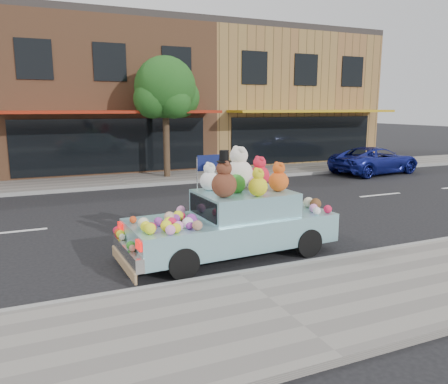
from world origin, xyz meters
TOP-DOWN VIEW (x-y plane):
  - ground at (0.00, 0.00)m, footprint 120.00×120.00m
  - near_sidewalk at (0.00, -6.50)m, footprint 60.00×3.00m
  - far_sidewalk at (0.00, 6.50)m, footprint 60.00×3.00m
  - near_kerb at (0.00, -5.00)m, footprint 60.00×0.12m
  - far_kerb at (0.00, 5.00)m, footprint 60.00×0.12m
  - storefront_mid at (0.00, 11.97)m, footprint 10.00×9.80m
  - storefront_right at (10.00, 11.97)m, footprint 10.00×9.80m
  - street_tree at (2.03, 6.55)m, footprint 3.00×2.70m
  - car_blue at (11.46, 4.13)m, footprint 4.77×2.68m
  - art_car at (0.48, -3.76)m, footprint 4.57×1.97m

SIDE VIEW (x-z plane):
  - ground at x=0.00m, z-range 0.00..0.00m
  - near_sidewalk at x=0.00m, z-range 0.00..0.12m
  - far_sidewalk at x=0.00m, z-range 0.00..0.12m
  - near_kerb at x=0.00m, z-range 0.00..0.13m
  - far_kerb at x=0.00m, z-range 0.00..0.13m
  - car_blue at x=11.46m, z-range 0.00..1.26m
  - art_car at x=0.48m, z-range -0.33..1.94m
  - storefront_mid at x=0.00m, z-range -0.01..7.29m
  - storefront_right at x=10.00m, z-range -0.01..7.29m
  - street_tree at x=2.03m, z-range 1.08..6.30m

